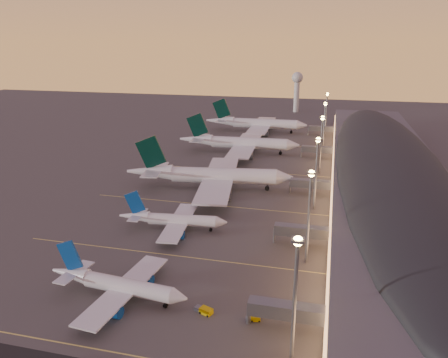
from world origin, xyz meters
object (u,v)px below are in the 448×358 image
(airliner_wide_near, at_px, (209,176))
(airliner_wide_far, at_px, (256,124))
(baggage_tug_a, at_px, (204,310))
(airliner_wide_mid, at_px, (239,143))
(airliner_narrow_north, at_px, (173,220))
(baggage_tug_b, at_px, (254,318))
(airliner_narrow_south, at_px, (117,285))
(radar_tower, at_px, (297,85))

(airliner_wide_near, bearing_deg, airliner_wide_far, 82.32)
(airliner_wide_far, relative_size, baggage_tug_a, 14.51)
(airliner_wide_near, xyz_separation_m, airliner_wide_far, (-1.80, 117.36, -0.07))
(airliner_wide_near, relative_size, baggage_tug_a, 14.71)
(baggage_tug_a, bearing_deg, airliner_wide_mid, 119.82)
(airliner_wide_near, relative_size, airliner_wide_far, 1.01)
(airliner_narrow_north, height_order, airliner_wide_far, airliner_wide_far)
(airliner_wide_near, xyz_separation_m, baggage_tug_b, (32.87, -81.14, -5.08))
(airliner_wide_mid, relative_size, baggage_tug_b, 19.05)
(airliner_wide_mid, relative_size, airliner_wide_far, 0.97)
(airliner_narrow_south, height_order, baggage_tug_a, airliner_narrow_south)
(baggage_tug_a, bearing_deg, airliner_narrow_south, -161.81)
(baggage_tug_b, bearing_deg, baggage_tug_a, 167.27)
(airliner_narrow_south, height_order, airliner_wide_far, airliner_wide_far)
(airliner_wide_near, height_order, radar_tower, radar_tower)
(radar_tower, bearing_deg, airliner_wide_near, -94.40)
(airliner_narrow_north, xyz_separation_m, baggage_tug_b, (33.16, -40.29, -2.77))
(airliner_wide_near, xyz_separation_m, baggage_tug_a, (21.85, -81.07, -4.94))
(airliner_narrow_north, bearing_deg, airliner_wide_far, 84.25)
(airliner_wide_mid, bearing_deg, airliner_wide_near, -91.90)
(airliner_narrow_south, bearing_deg, airliner_wide_near, 95.79)
(airliner_wide_near, bearing_deg, airliner_narrow_south, -98.08)
(radar_tower, bearing_deg, airliner_wide_far, -101.15)
(radar_tower, height_order, baggage_tug_a, radar_tower)
(airliner_wide_mid, bearing_deg, baggage_tug_b, -79.45)
(baggage_tug_a, bearing_deg, airliner_wide_far, 117.41)
(airliner_wide_near, distance_m, baggage_tug_a, 84.11)
(airliner_narrow_north, relative_size, airliner_wide_mid, 0.54)
(airliner_narrow_north, relative_size, airliner_wide_near, 0.52)
(airliner_wide_mid, height_order, airliner_wide_far, airliner_wide_far)
(baggage_tug_a, distance_m, baggage_tug_b, 11.02)
(airliner_narrow_south, relative_size, airliner_narrow_north, 1.03)
(baggage_tug_a, height_order, baggage_tug_b, baggage_tug_a)
(airliner_narrow_north, bearing_deg, radar_tower, 79.96)
(radar_tower, bearing_deg, baggage_tug_b, -86.65)
(airliner_narrow_north, distance_m, airliner_wide_mid, 101.44)
(radar_tower, relative_size, baggage_tug_a, 7.15)
(airliner_wide_far, height_order, baggage_tug_b, airliner_wide_far)
(airliner_narrow_north, bearing_deg, airliner_wide_near, 83.30)
(radar_tower, relative_size, baggage_tug_b, 9.66)
(baggage_tug_b, bearing_deg, airliner_wide_far, 87.53)
(radar_tower, bearing_deg, airliner_narrow_south, -93.04)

